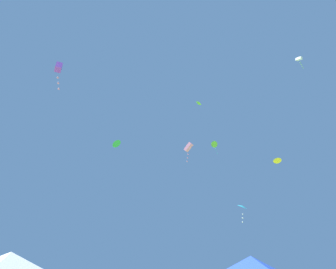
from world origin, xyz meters
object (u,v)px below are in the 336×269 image
canopy_tent_blue (252,265)px  kite_white_box (299,59)px  kite_pink_box (188,148)px  kite_lime_delta (214,145)px  kite_cyan_delta (242,207)px  canopy_tent_white (9,262)px  kite_purple_box (59,68)px  kite_lime_diamond (199,103)px  kite_green_delta (116,143)px  kite_yellow_delta (277,160)px

canopy_tent_blue → kite_white_box: bearing=-4.1°
kite_pink_box → kite_lime_delta: size_ratio=1.03×
kite_cyan_delta → canopy_tent_white: bearing=-154.0°
kite_pink_box → canopy_tent_blue: bearing=-72.2°
kite_lime_delta → canopy_tent_white: bearing=-137.4°
kite_cyan_delta → kite_lime_delta: kite_lime_delta is taller
kite_lime_delta → kite_purple_box: 26.56m
kite_lime_diamond → kite_purple_box: bearing=-145.4°
canopy_tent_white → kite_lime_delta: bearing=42.6°
canopy_tent_white → kite_pink_box: 18.29m
kite_green_delta → kite_white_box: bearing=-35.2°
kite_lime_delta → kite_yellow_delta: size_ratio=2.13×
kite_white_box → kite_green_delta: 21.81m
canopy_tent_white → kite_green_delta: 19.26m
canopy_tent_white → kite_white_box: kite_white_box is taller
kite_purple_box → kite_lime_delta: bearing=39.7°
kite_white_box → kite_lime_delta: 18.37m
kite_white_box → canopy_tent_blue: bearing=175.9°
kite_white_box → kite_yellow_delta: bearing=97.8°
canopy_tent_blue → kite_yellow_delta: kite_yellow_delta is taller
canopy_tent_blue → kite_cyan_delta: 11.17m
canopy_tent_blue → kite_pink_box: bearing=107.8°
canopy_tent_white → kite_lime_diamond: kite_lime_diamond is taller
kite_white_box → kite_cyan_delta: 16.18m
kite_cyan_delta → kite_lime_delta: 15.32m
kite_white_box → kite_yellow_delta: (-0.80, 5.85, -8.76)m
canopy_tent_blue → kite_lime_delta: size_ratio=1.70×
kite_cyan_delta → kite_green_delta: 15.78m
kite_lime_diamond → kite_white_box: bearing=-62.5°
canopy_tent_blue → kite_lime_diamond: bearing=83.2°
kite_pink_box → kite_green_delta: kite_green_delta is taller
canopy_tent_white → kite_green_delta: bearing=67.7°
kite_cyan_delta → kite_pink_box: size_ratio=0.92×
kite_white_box → kite_yellow_delta: 10.56m
kite_lime_delta → kite_lime_diamond: 7.70m
kite_pink_box → kite_purple_box: (-12.68, -5.56, 3.38)m
kite_pink_box → kite_yellow_delta: bearing=-6.7°
kite_white_box → kite_green_delta: (-17.27, 12.21, -5.32)m
canopy_tent_blue → kite_pink_box: kite_pink_box is taller
kite_white_box → kite_yellow_delta: kite_white_box is taller
kite_lime_diamond → kite_green_delta: size_ratio=0.48×
kite_white_box → kite_purple_box: (-22.68, 1.37, -4.32)m
kite_cyan_delta → kite_purple_box: 22.04m
kite_lime_diamond → kite_green_delta: bearing=-178.3°
kite_cyan_delta → kite_yellow_delta: bearing=-45.1°
kite_green_delta → kite_purple_box: bearing=-116.5°
canopy_tent_blue → kite_yellow_delta: 13.66m
canopy_tent_blue → kite_green_delta: size_ratio=2.61×
canopy_tent_blue → kite_white_box: size_ratio=2.58×
canopy_tent_blue → kite_lime_diamond: size_ratio=5.49×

